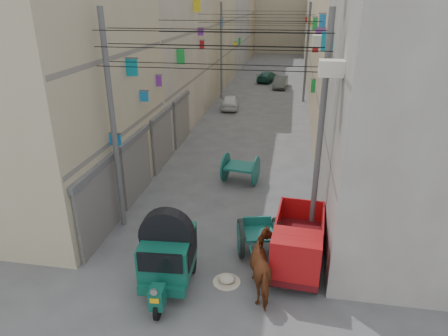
% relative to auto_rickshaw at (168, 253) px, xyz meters
% --- Properties ---
extents(building_row_left, '(8.00, 62.00, 14.00)m').
position_rel_auto_rickshaw_xyz_m(building_row_left, '(-7.23, 31.30, 5.29)').
color(building_row_left, tan).
rests_on(building_row_left, ground).
extents(building_row_right, '(8.00, 62.00, 14.00)m').
position_rel_auto_rickshaw_xyz_m(building_row_right, '(8.76, 31.30, 5.29)').
color(building_row_right, '#A09A96').
rests_on(building_row_right, ground).
extents(end_cap_building, '(22.00, 10.00, 13.00)m').
position_rel_auto_rickshaw_xyz_m(end_cap_building, '(0.76, 63.18, 5.33)').
color(end_cap_building, tan).
rests_on(end_cap_building, ground).
extents(shutters_left, '(0.18, 14.40, 2.88)m').
position_rel_auto_rickshaw_xyz_m(shutters_left, '(-3.15, 7.55, 0.32)').
color(shutters_left, '#505055').
rests_on(shutters_left, ground).
extents(signboards, '(8.22, 40.52, 5.67)m').
position_rel_auto_rickshaw_xyz_m(signboards, '(0.75, 18.84, 2.26)').
color(signboards, yellow).
rests_on(signboards, ground).
extents(ac_units, '(0.70, 6.55, 3.35)m').
position_rel_auto_rickshaw_xyz_m(ac_units, '(4.41, 4.84, 6.26)').
color(ac_units, beige).
rests_on(ac_units, ground).
extents(utility_poles, '(7.40, 22.20, 8.00)m').
position_rel_auto_rickshaw_xyz_m(utility_poles, '(0.76, 14.18, 2.83)').
color(utility_poles, '#525254').
rests_on(utility_poles, ground).
extents(overhead_cables, '(7.40, 22.52, 1.12)m').
position_rel_auto_rickshaw_xyz_m(overhead_cables, '(0.76, 11.58, 5.60)').
color(overhead_cables, black).
rests_on(overhead_cables, ground).
extents(auto_rickshaw, '(1.75, 2.87, 1.99)m').
position_rel_auto_rickshaw_xyz_m(auto_rickshaw, '(0.00, 0.00, 0.00)').
color(auto_rickshaw, black).
rests_on(auto_rickshaw, ground).
extents(tonga_cart, '(1.77, 3.12, 1.33)m').
position_rel_auto_rickshaw_xyz_m(tonga_cart, '(2.57, 2.06, -0.48)').
color(tonga_cart, black).
rests_on(tonga_cart, ground).
extents(mini_truck, '(1.72, 3.44, 1.88)m').
position_rel_auto_rickshaw_xyz_m(mini_truck, '(3.85, 1.18, -0.27)').
color(mini_truck, black).
rests_on(mini_truck, ground).
extents(second_cart, '(1.80, 1.65, 1.41)m').
position_rel_auto_rickshaw_xyz_m(second_cart, '(1.18, 7.81, -0.42)').
color(second_cart, '#145850').
rests_on(second_cart, ground).
extents(feed_sack, '(0.54, 0.43, 0.27)m').
position_rel_auto_rickshaw_xyz_m(feed_sack, '(1.73, 0.39, -1.04)').
color(feed_sack, beige).
rests_on(feed_sack, ground).
extents(horse, '(1.47, 2.23, 1.73)m').
position_rel_auto_rickshaw_xyz_m(horse, '(2.95, 0.18, -0.30)').
color(horse, brown).
rests_on(horse, ground).
extents(distant_car_white, '(1.62, 3.40, 1.12)m').
position_rel_auto_rickshaw_xyz_m(distant_car_white, '(-1.50, 21.72, -0.61)').
color(distant_car_white, white).
rests_on(distant_car_white, ground).
extents(distant_car_grey, '(1.43, 3.59, 1.16)m').
position_rel_auto_rickshaw_xyz_m(distant_car_grey, '(2.18, 30.77, -0.59)').
color(distant_car_grey, '#4C514E').
rests_on(distant_car_grey, ground).
extents(distant_car_green, '(2.54, 4.01, 1.08)m').
position_rel_auto_rickshaw_xyz_m(distant_car_green, '(0.70, 33.71, -0.63)').
color(distant_car_green, '#1C5141').
rests_on(distant_car_green, ground).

